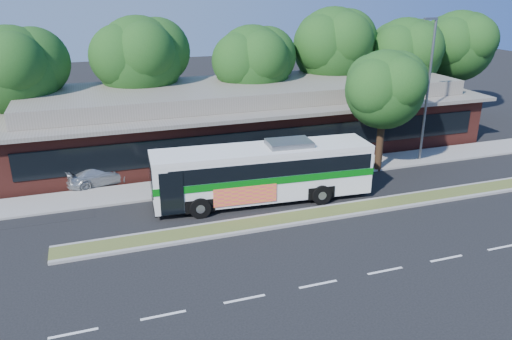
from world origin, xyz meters
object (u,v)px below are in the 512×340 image
object	(u,v)px
sedan	(103,173)
sidewalk_tree	(389,87)
lamp_post	(428,87)
transit_bus	(264,169)

from	to	relation	value
sedan	sidewalk_tree	bearing A→B (deg)	-114.19
lamp_post	sidewalk_tree	world-z (taller)	lamp_post
transit_bus	sidewalk_tree	world-z (taller)	sidewalk_tree
sedan	sidewalk_tree	xyz separation A→B (m)	(16.67, -3.17, 4.57)
lamp_post	transit_bus	size ratio (longest dim) A/B	0.77
lamp_post	sedan	xyz separation A→B (m)	(-19.89, 2.58, -4.29)
lamp_post	transit_bus	xyz separation A→B (m)	(-11.89, -2.77, -3.09)
lamp_post	transit_bus	bearing A→B (deg)	-166.88
transit_bus	sidewalk_tree	bearing A→B (deg)	17.98
transit_bus	sedan	xyz separation A→B (m)	(-8.01, 5.35, -1.20)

